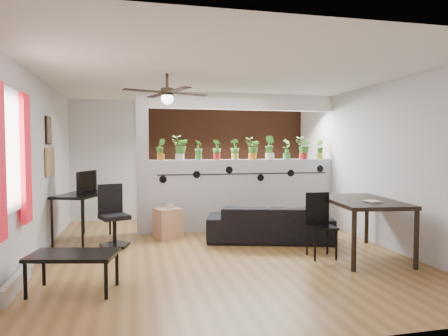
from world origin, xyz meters
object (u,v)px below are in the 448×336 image
(folding_chair, at_px, (319,219))
(coffee_table, at_px, (73,257))
(ceiling_fan, at_px, (167,94))
(sofa, at_px, (269,224))
(potted_plant_0, at_px, (161,149))
(potted_plant_4, at_px, (235,149))
(potted_plant_9, at_px, (320,148))
(potted_plant_2, at_px, (199,149))
(office_chair, at_px, (113,220))
(potted_plant_1, at_px, (180,147))
(potted_plant_6, at_px, (270,147))
(potted_plant_7, at_px, (287,148))
(potted_plant_5, at_px, (253,148))
(potted_plant_8, at_px, (303,147))
(dining_table, at_px, (362,205))
(potted_plant_3, at_px, (217,149))
(computer_desk, at_px, (83,198))
(cube_shelf, at_px, (168,223))
(cup, at_px, (171,206))

(folding_chair, xyz_separation_m, coffee_table, (-3.28, -0.74, -0.16))
(ceiling_fan, relative_size, coffee_table, 1.18)
(ceiling_fan, bearing_deg, sofa, 23.38)
(potted_plant_0, bearing_deg, potted_plant_4, 0.00)
(folding_chair, distance_m, coffee_table, 3.36)
(ceiling_fan, height_order, potted_plant_9, ceiling_fan)
(potted_plant_2, relative_size, office_chair, 0.38)
(potted_plant_1, relative_size, potted_plant_6, 0.99)
(potted_plant_4, xyz_separation_m, potted_plant_7, (1.05, -0.00, 0.00))
(potted_plant_5, distance_m, potted_plant_8, 1.05)
(office_chair, xyz_separation_m, dining_table, (3.57, -1.32, 0.31))
(ceiling_fan, height_order, folding_chair, ceiling_fan)
(potted_plant_3, xyz_separation_m, folding_chair, (1.08, -2.10, -1.00))
(potted_plant_3, height_order, computer_desk, potted_plant_3)
(potted_plant_3, relative_size, cube_shelf, 0.73)
(dining_table, bearing_deg, cup, 145.60)
(ceiling_fan, xyz_separation_m, coffee_table, (-1.12, -1.04, -1.93))
(potted_plant_2, xyz_separation_m, potted_plant_8, (2.11, 0.00, 0.04))
(potted_plant_0, bearing_deg, potted_plant_1, 0.00)
(potted_plant_0, distance_m, dining_table, 3.62)
(potted_plant_9, bearing_deg, potted_plant_4, 180.00)
(potted_plant_3, height_order, dining_table, potted_plant_3)
(potted_plant_3, height_order, coffee_table, potted_plant_3)
(cup, bearing_deg, folding_chair, -40.18)
(potted_plant_0, bearing_deg, potted_plant_3, 0.00)
(potted_plant_9, xyz_separation_m, cube_shelf, (-3.07, -0.41, -1.30))
(cube_shelf, height_order, cup, cup)
(potted_plant_2, bearing_deg, potted_plant_7, -0.00)
(computer_desk, bearing_deg, potted_plant_1, 11.40)
(potted_plant_0, xyz_separation_m, sofa, (1.74, -1.04, -1.27))
(potted_plant_9, bearing_deg, cube_shelf, -172.34)
(potted_plant_0, height_order, office_chair, potted_plant_0)
(folding_chair, bearing_deg, cup, 139.82)
(potted_plant_8, distance_m, potted_plant_9, 0.35)
(potted_plant_5, bearing_deg, potted_plant_1, -180.00)
(potted_plant_2, height_order, computer_desk, potted_plant_2)
(ceiling_fan, xyz_separation_m, sofa, (1.76, 0.76, -2.03))
(potted_plant_8, bearing_deg, potted_plant_0, -180.00)
(ceiling_fan, distance_m, cup, 2.24)
(potted_plant_4, bearing_deg, cube_shelf, -162.57)
(potted_plant_2, relative_size, potted_plant_4, 0.93)
(potted_plant_1, xyz_separation_m, cube_shelf, (-0.26, -0.41, -1.33))
(sofa, distance_m, cup, 1.74)
(potted_plant_0, relative_size, sofa, 0.20)
(potted_plant_8, distance_m, coffee_table, 5.01)
(potted_plant_8, relative_size, sofa, 0.23)
(potted_plant_5, bearing_deg, ceiling_fan, -134.61)
(office_chair, bearing_deg, potted_plant_1, 37.00)
(potted_plant_1, xyz_separation_m, office_chair, (-1.17, -0.88, -1.16))
(potted_plant_3, distance_m, potted_plant_7, 1.40)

